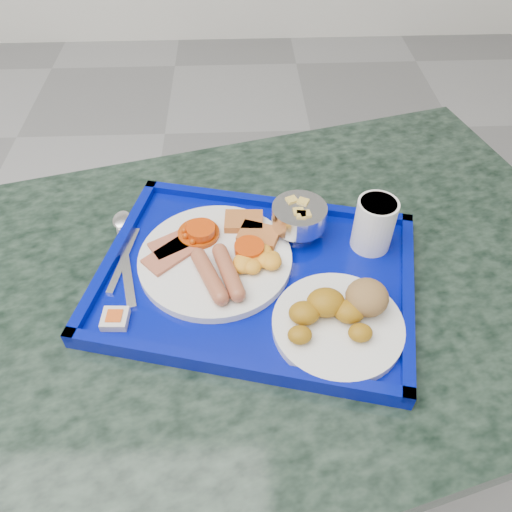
{
  "coord_description": "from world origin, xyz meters",
  "views": [
    {
      "loc": [
        1.0,
        0.02,
        1.27
      ],
      "look_at": [
        1.02,
        0.52,
        0.74
      ],
      "focal_mm": 35.0,
      "sensor_mm": 36.0,
      "label": 1
    }
  ],
  "objects": [
    {
      "name": "table",
      "position": [
        1.03,
        0.53,
        0.51
      ],
      "size": [
        1.24,
        0.98,
        0.68
      ],
      "rotation": [
        0.0,
        0.0,
        0.26
      ],
      "color": "slate",
      "rests_on": "floor"
    },
    {
      "name": "spoon",
      "position": [
        0.8,
        0.62,
        0.7
      ],
      "size": [
        0.05,
        0.18,
        0.01
      ],
      "rotation": [
        0.0,
        0.0,
        -0.17
      ],
      "color": "silver",
      "rests_on": "tray"
    },
    {
      "name": "tray",
      "position": [
        1.02,
        0.52,
        0.69
      ],
      "size": [
        0.53,
        0.44,
        0.03
      ],
      "rotation": [
        0.0,
        0.0,
        -0.24
      ],
      "color": "#030D92",
      "rests_on": "table"
    },
    {
      "name": "knife",
      "position": [
        0.82,
        0.56,
        0.7
      ],
      "size": [
        0.06,
        0.19,
        0.0
      ],
      "primitive_type": "cube",
      "rotation": [
        0.0,
        0.0,
        0.23
      ],
      "color": "silver",
      "rests_on": "tray"
    },
    {
      "name": "juice_cup",
      "position": [
        1.2,
        0.58,
        0.74
      ],
      "size": [
        0.06,
        0.06,
        0.09
      ],
      "color": "white",
      "rests_on": "tray"
    },
    {
      "name": "jam_packet",
      "position": [
        0.82,
        0.44,
        0.7
      ],
      "size": [
        0.04,
        0.04,
        0.01
      ],
      "rotation": [
        0.0,
        0.0,
        -0.05
      ],
      "color": "silver",
      "rests_on": "tray"
    },
    {
      "name": "main_plate",
      "position": [
        0.97,
        0.55,
        0.71
      ],
      "size": [
        0.24,
        0.24,
        0.04
      ],
      "rotation": [
        0.0,
        0.0,
        0.24
      ],
      "color": "white",
      "rests_on": "tray"
    },
    {
      "name": "bread_plate",
      "position": [
        1.13,
        0.42,
        0.72
      ],
      "size": [
        0.18,
        0.18,
        0.06
      ],
      "rotation": [
        0.0,
        0.0,
        -0.13
      ],
      "color": "white",
      "rests_on": "tray"
    },
    {
      "name": "fruit_bowl",
      "position": [
        1.09,
        0.6,
        0.74
      ],
      "size": [
        0.09,
        0.09,
        0.06
      ],
      "color": "silver",
      "rests_on": "tray"
    }
  ]
}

